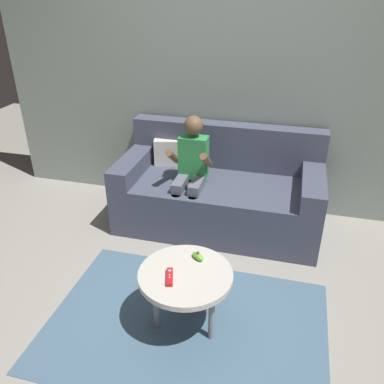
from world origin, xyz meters
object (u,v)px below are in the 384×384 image
nunchuk_lime (198,256)px  coffee_table (186,278)px  game_remote_red_near_edge (170,277)px  person_seated_on_couch (191,170)px  couch (219,192)px

nunchuk_lime → coffee_table: bearing=-105.0°
game_remote_red_near_edge → person_seated_on_couch: bearing=99.0°
couch → nunchuk_lime: bearing=-85.5°
game_remote_red_near_edge → nunchuk_lime: bearing=62.7°
coffee_table → person_seated_on_couch: bearing=103.3°
person_seated_on_couch → nunchuk_lime: bearing=-72.5°
couch → person_seated_on_couch: 0.38m
game_remote_red_near_edge → nunchuk_lime: (0.11, 0.22, 0.01)m
person_seated_on_couch → game_remote_red_near_edge: size_ratio=6.79×
person_seated_on_couch → coffee_table: bearing=-76.7°
couch → person_seated_on_couch: size_ratio=1.71×
couch → game_remote_red_near_edge: 1.33m
coffee_table → couch: bearing=92.2°
person_seated_on_couch → coffee_table: size_ratio=1.77×
person_seated_on_couch → game_remote_red_near_edge: (0.18, -1.14, -0.13)m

